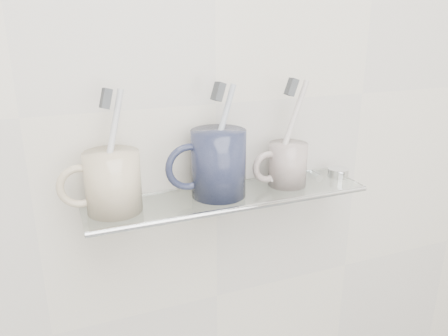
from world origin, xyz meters
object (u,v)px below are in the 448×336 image
shelf_glass (229,196)px  mug_right (288,164)px  mug_center (219,163)px  mug_left (113,182)px

shelf_glass → mug_right: bearing=2.4°
mug_center → mug_right: 0.14m
mug_left → mug_center: mug_center is taller
shelf_glass → mug_center: mug_center is taller
shelf_glass → mug_center: 0.06m
mug_center → mug_right: bearing=-8.7°
shelf_glass → mug_center: bearing=164.0°
shelf_glass → mug_left: size_ratio=5.11×
mug_center → shelf_glass: bearing=-24.6°
shelf_glass → mug_left: mug_left is taller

